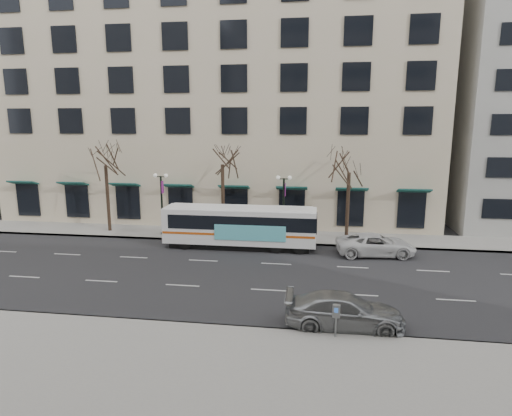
% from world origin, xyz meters
% --- Properties ---
extents(ground, '(160.00, 160.00, 0.00)m').
position_xyz_m(ground, '(0.00, 0.00, 0.00)').
color(ground, black).
rests_on(ground, ground).
extents(sidewalk_far, '(80.00, 4.00, 0.15)m').
position_xyz_m(sidewalk_far, '(5.00, 9.00, 0.07)').
color(sidewalk_far, gray).
rests_on(sidewalk_far, ground).
extents(building_hotel, '(40.00, 20.00, 24.00)m').
position_xyz_m(building_hotel, '(-2.00, 21.00, 12.00)').
color(building_hotel, beige).
rests_on(building_hotel, ground).
extents(tree_far_left, '(3.60, 3.60, 8.34)m').
position_xyz_m(tree_far_left, '(-10.00, 8.80, 6.70)').
color(tree_far_left, black).
rests_on(tree_far_left, ground).
extents(tree_far_mid, '(3.60, 3.60, 8.55)m').
position_xyz_m(tree_far_mid, '(0.00, 8.80, 6.91)').
color(tree_far_mid, black).
rests_on(tree_far_mid, ground).
extents(tree_far_right, '(3.60, 3.60, 8.06)m').
position_xyz_m(tree_far_right, '(10.00, 8.80, 6.42)').
color(tree_far_right, black).
rests_on(tree_far_right, ground).
extents(lamp_post_left, '(1.22, 0.45, 5.21)m').
position_xyz_m(lamp_post_left, '(-4.99, 8.20, 2.94)').
color(lamp_post_left, black).
rests_on(lamp_post_left, ground).
extents(lamp_post_right, '(1.22, 0.45, 5.21)m').
position_xyz_m(lamp_post_right, '(5.01, 8.20, 2.94)').
color(lamp_post_right, black).
rests_on(lamp_post_right, ground).
extents(city_bus, '(11.39, 2.53, 3.09)m').
position_xyz_m(city_bus, '(2.01, 5.80, 1.69)').
color(city_bus, white).
rests_on(city_bus, ground).
extents(silver_car, '(5.45, 2.28, 1.57)m').
position_xyz_m(silver_car, '(8.93, -6.20, 0.79)').
color(silver_car, '#95999C').
rests_on(silver_car, ground).
extents(white_pickup, '(5.75, 3.09, 1.53)m').
position_xyz_m(white_pickup, '(11.79, 5.23, 0.77)').
color(white_pickup, silver).
rests_on(white_pickup, ground).
extents(pay_station, '(0.34, 0.24, 1.46)m').
position_xyz_m(pay_station, '(8.49, -7.47, 1.21)').
color(pay_station, slate).
rests_on(pay_station, sidewalk_near).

